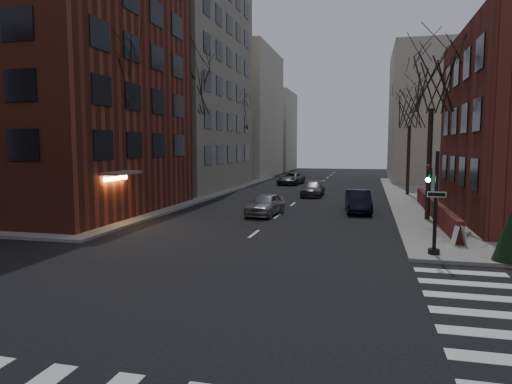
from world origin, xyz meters
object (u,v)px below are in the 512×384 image
at_px(traffic_signal, 434,209).
at_px(streetlamp_far, 248,147).
at_px(tree_right_a, 432,80).
at_px(car_lane_far, 291,178).
at_px(tree_right_b, 410,108).
at_px(parked_sedan, 358,201).
at_px(tree_left_c, 239,113).
at_px(car_lane_gray, 313,189).
at_px(car_lane_silver, 265,204).
at_px(sandwich_board, 459,236).
at_px(tree_left_a, 112,73).
at_px(streetlamp_near, 180,148).
at_px(tree_left_b, 191,90).
at_px(evergreen_shrub, 509,236).

relative_size(traffic_signal, streetlamp_far, 0.64).
xyz_separation_m(tree_right_a, car_lane_far, (-11.88, 23.49, -7.35)).
bearing_deg(tree_right_b, parked_sedan, -109.55).
distance_m(tree_left_c, car_lane_gray, 15.81).
bearing_deg(car_lane_gray, tree_right_a, -55.62).
bearing_deg(car_lane_silver, sandwich_board, -29.38).
distance_m(tree_left_c, tree_right_a, 28.17).
height_order(tree_left_c, car_lane_gray, tree_left_c).
bearing_deg(tree_left_c, sandwich_board, -58.21).
height_order(tree_left_a, tree_right_a, tree_left_a).
relative_size(streetlamp_near, streetlamp_far, 1.00).
height_order(parked_sedan, car_lane_gray, parked_sedan).
xyz_separation_m(tree_right_a, tree_right_b, (0.00, 14.00, -0.44)).
height_order(streetlamp_near, sandwich_board, streetlamp_near).
height_order(tree_right_a, tree_right_b, tree_right_a).
distance_m(tree_left_a, car_lane_far, 29.14).
bearing_deg(tree_left_a, tree_left_b, 90.00).
bearing_deg(evergreen_shrub, tree_left_c, 121.50).
relative_size(car_lane_far, evergreen_shrub, 2.62).
distance_m(tree_left_c, streetlamp_far, 4.33).
bearing_deg(tree_left_b, streetlamp_near, -81.47).
bearing_deg(streetlamp_near, car_lane_far, 75.27).
bearing_deg(parked_sedan, streetlamp_far, 116.56).
bearing_deg(tree_right_b, car_lane_gray, -164.87).
height_order(tree_left_a, tree_left_c, tree_left_a).
xyz_separation_m(streetlamp_near, car_lane_gray, (9.00, 7.84, -3.60)).
relative_size(tree_right_b, evergreen_shrub, 4.90).
xyz_separation_m(traffic_signal, tree_right_b, (0.86, 23.01, 5.68)).
xyz_separation_m(tree_left_a, car_lane_far, (5.72, 27.49, -7.79)).
height_order(tree_left_b, tree_left_c, tree_left_b).
bearing_deg(tree_right_a, tree_left_a, -167.20).
height_order(streetlamp_near, parked_sedan, streetlamp_near).
bearing_deg(tree_right_a, car_lane_gray, 124.05).
bearing_deg(parked_sedan, car_lane_silver, -159.51).
height_order(tree_left_c, tree_right_b, tree_left_c).
bearing_deg(tree_left_b, parked_sedan, -20.75).
distance_m(sandwich_board, evergreen_shrub, 2.75).
xyz_separation_m(tree_left_b, streetlamp_far, (0.60, 16.00, -4.68)).
bearing_deg(parked_sedan, car_lane_far, 105.90).
height_order(tree_left_b, streetlamp_near, tree_left_b).
height_order(traffic_signal, evergreen_shrub, traffic_signal).
bearing_deg(sandwich_board, tree_left_a, 161.84).
bearing_deg(car_lane_gray, parked_sedan, -65.54).
relative_size(tree_right_a, sandwich_board, 11.51).
bearing_deg(car_lane_far, evergreen_shrub, -61.07).
bearing_deg(car_lane_far, tree_left_c, -158.88).
bearing_deg(tree_right_a, tree_right_b, 90.00).
height_order(tree_left_b, car_lane_far, tree_left_b).
height_order(car_lane_far, sandwich_board, car_lane_far).
distance_m(tree_left_a, streetlamp_near, 9.07).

